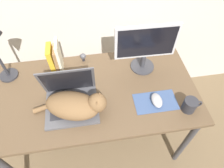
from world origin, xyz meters
name	(u,v)px	position (x,y,z in m)	size (l,w,h in m)	color
desk	(95,97)	(0.00, 0.36, 0.67)	(1.41, 0.72, 0.75)	brown
laptop	(72,99)	(-0.15, 0.28, 0.80)	(0.33, 0.28, 0.29)	#4C4C51
cat	(77,105)	(-0.12, 0.22, 0.82)	(0.46, 0.29, 0.16)	brown
external_monitor	(146,46)	(0.38, 0.53, 0.95)	(0.42, 0.17, 0.37)	#333338
mousepad	(156,102)	(0.39, 0.21, 0.75)	(0.28, 0.16, 0.00)	#384C75
computer_mouse	(157,100)	(0.40, 0.21, 0.77)	(0.07, 0.11, 0.04)	#99999E
book_row	(56,58)	(-0.24, 0.60, 0.86)	(0.08, 0.13, 0.25)	gold
webcam	(84,56)	(-0.05, 0.66, 0.79)	(0.04, 0.04, 0.07)	#232328
mug	(191,105)	(0.58, 0.13, 0.79)	(0.12, 0.09, 0.09)	#28282D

